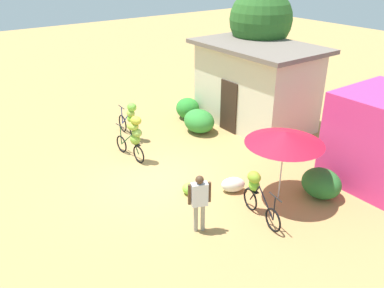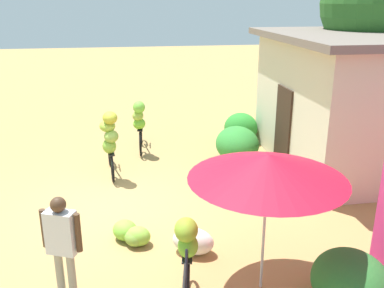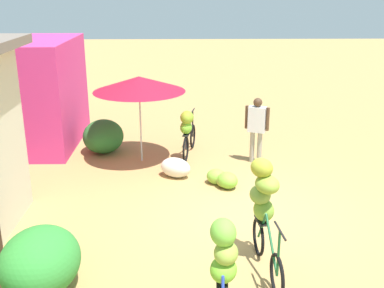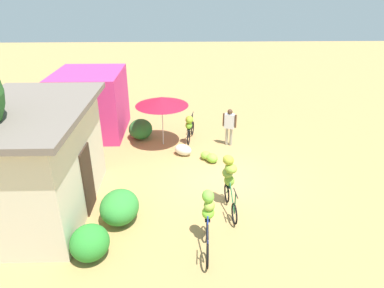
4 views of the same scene
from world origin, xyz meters
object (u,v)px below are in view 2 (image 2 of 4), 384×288
Objects in this scene: market_umbrella at (268,167)px; person_vendor at (62,240)px; building_low at (339,101)px; bicycle_near_pile at (110,138)px; tree_behind_building at (371,5)px; bicycle_center_loaded at (187,258)px; produce_sack at (193,241)px; banana_pile_on_ground at (131,234)px; bicycle_leftmost at (139,123)px.

person_vendor is at bearing -93.24° from market_umbrella.
bicycle_near_pile is (0.04, -5.52, -0.65)m from building_low.
bicycle_near_pile is (-4.41, -2.19, -0.91)m from market_umbrella.
bicycle_near_pile is at bearing -89.58° from building_low.
tree_behind_building is at bearing 100.09° from bicycle_near_pile.
bicycle_near_pile is 1.02× the size of bicycle_center_loaded.
market_umbrella is 3.06× the size of produce_sack.
tree_behind_building is 8.68m from bicycle_center_loaded.
building_low is 5.56m from produce_sack.
banana_pile_on_ground is 1.14× the size of produce_sack.
tree_behind_building is at bearing 140.94° from market_umbrella.
banana_pile_on_ground is (-1.53, -1.83, -1.73)m from market_umbrella.
banana_pile_on_ground is (2.91, -5.15, -1.48)m from building_low.
bicycle_leftmost is 2.41× the size of produce_sack.
person_vendor is at bearing -54.69° from building_low.
tree_behind_building is (-1.16, 1.23, 2.19)m from building_low.
bicycle_center_loaded is (6.23, 0.33, -0.13)m from bicycle_leftmost.
produce_sack is (5.01, 0.62, -0.63)m from bicycle_leftmost.
bicycle_near_pile is 2.38× the size of produce_sack.
person_vendor reaches higher than banana_pile_on_ground.
produce_sack is (4.58, -5.38, -3.60)m from tree_behind_building.
tree_behind_building is 3.15× the size of bicycle_center_loaded.
banana_pile_on_ground is 1.84m from person_vendor.
tree_behind_building reaches higher than market_umbrella.
building_low is 6.49m from bicycle_center_loaded.
building_low is 7.05× the size of produce_sack.
building_low is at bearing 119.48° from banana_pile_on_ground.
bicycle_center_loaded is (4.64, -4.44, -0.91)m from building_low.
market_umbrella is 2.95m from banana_pile_on_ground.
bicycle_leftmost is 1.07× the size of person_vendor.
tree_behind_building reaches higher than bicycle_near_pile.
bicycle_center_loaded is at bearing -80.10° from market_umbrella.
bicycle_near_pile is (1.63, -0.74, 0.13)m from bicycle_leftmost.
bicycle_leftmost reaches higher than produce_sack.
bicycle_near_pile is at bearing 172.70° from person_vendor.
bicycle_near_pile reaches higher than person_vendor.
bicycle_center_loaded reaches higher than produce_sack.
market_umbrella is (5.61, -4.55, -1.93)m from tree_behind_building.
bicycle_leftmost reaches higher than banana_pile_on_ground.
person_vendor is (0.87, -1.91, 0.74)m from produce_sack.
building_low is at bearing 90.42° from bicycle_near_pile.
building_low is 2.76m from tree_behind_building.
bicycle_leftmost is (-0.43, -6.00, -2.97)m from tree_behind_building.
bicycle_near_pile reaches higher than bicycle_leftmost.
building_low is 2.92× the size of bicycle_leftmost.
bicycle_leftmost is 2.12× the size of banana_pile_on_ground.
building_low is at bearing 143.24° from market_umbrella.
market_umbrella reaches higher than bicycle_center_loaded.
person_vendor is (-0.35, -1.62, 0.24)m from bicycle_center_loaded.
person_vendor is at bearing -53.20° from tree_behind_building.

